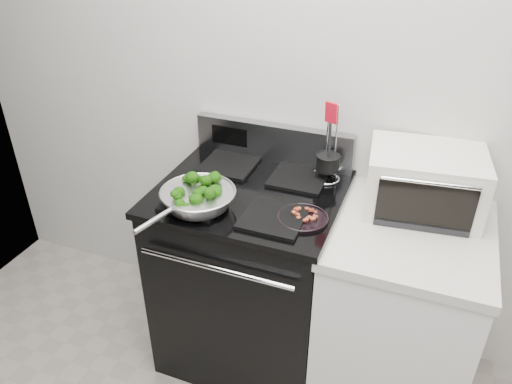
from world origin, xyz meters
The scene contains 8 objects.
back_wall centered at (0.00, 1.75, 1.35)m, with size 4.00×0.02×2.70m, color silver.
gas_range centered at (-0.30, 1.41, 0.49)m, with size 0.79×0.69×1.13m.
counter centered at (0.39, 1.41, 0.46)m, with size 0.62×0.68×0.92m.
skillet centered at (-0.44, 1.21, 1.00)m, with size 0.31×0.48×0.07m.
broccoli_pile centered at (-0.44, 1.21, 1.02)m, with size 0.24×0.24×0.08m, color black, non-canonical shape.
bacon_plate centered at (-0.02, 1.28, 0.97)m, with size 0.20×0.20×0.04m.
utensil_holder centered at (-0.02, 1.62, 1.02)m, with size 0.12×0.12×0.37m.
toaster_oven centered at (0.39, 1.58, 1.05)m, with size 0.48×0.39×0.26m.
Camera 1 is at (0.39, -0.29, 2.05)m, focal length 35.00 mm.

